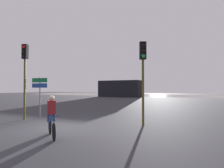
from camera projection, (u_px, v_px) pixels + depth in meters
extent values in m
plane|color=#333338|center=(57.00, 128.00, 8.26)|extent=(120.00, 120.00, 0.00)
cube|color=#9E937F|center=(169.00, 96.00, 43.35)|extent=(80.00, 16.00, 0.01)
cube|color=black|center=(120.00, 89.00, 38.25)|extent=(9.05, 4.00, 3.52)
cylinder|color=#4C4719|center=(25.00, 89.00, 10.71)|extent=(0.12, 0.12, 3.71)
cube|color=black|center=(25.00, 52.00, 10.76)|extent=(0.37, 0.32, 0.90)
cylinder|color=red|center=(24.00, 46.00, 10.63)|extent=(0.19, 0.08, 0.19)
cube|color=black|center=(23.00, 45.00, 10.62)|extent=(0.22, 0.17, 0.02)
cylinder|color=black|center=(24.00, 51.00, 10.63)|extent=(0.19, 0.08, 0.19)
cube|color=black|center=(23.00, 49.00, 10.61)|extent=(0.22, 0.17, 0.02)
cylinder|color=black|center=(24.00, 56.00, 10.62)|extent=(0.19, 0.08, 0.19)
cube|color=black|center=(23.00, 54.00, 10.60)|extent=(0.22, 0.17, 0.02)
cylinder|color=#4C4719|center=(143.00, 92.00, 8.92)|extent=(0.12, 0.12, 3.39)
cube|color=black|center=(143.00, 51.00, 8.97)|extent=(0.40, 0.36, 0.90)
cylinder|color=black|center=(143.00, 44.00, 8.84)|extent=(0.18, 0.12, 0.19)
cube|color=black|center=(144.00, 42.00, 8.82)|extent=(0.22, 0.20, 0.02)
cylinder|color=black|center=(143.00, 50.00, 8.84)|extent=(0.18, 0.12, 0.19)
cube|color=black|center=(144.00, 48.00, 8.82)|extent=(0.22, 0.20, 0.02)
cylinder|color=green|center=(143.00, 56.00, 8.83)|extent=(0.18, 0.12, 0.19)
cube|color=black|center=(144.00, 53.00, 8.81)|extent=(0.22, 0.20, 0.02)
cylinder|color=slate|center=(40.00, 98.00, 11.18)|extent=(0.08, 0.08, 2.60)
cube|color=#116038|center=(40.00, 80.00, 11.15)|extent=(1.09, 0.24, 0.28)
cube|color=navy|center=(40.00, 86.00, 11.15)|extent=(1.09, 0.24, 0.28)
cylinder|color=black|center=(54.00, 132.00, 6.29)|extent=(0.55, 0.43, 0.66)
cylinder|color=black|center=(50.00, 126.00, 7.22)|extent=(0.55, 0.43, 0.66)
cylinder|color=navy|center=(52.00, 116.00, 6.77)|extent=(0.69, 0.54, 0.04)
cylinder|color=navy|center=(51.00, 121.00, 6.89)|extent=(0.04, 0.04, 0.55)
cylinder|color=navy|center=(54.00, 116.00, 6.34)|extent=(0.30, 0.38, 0.03)
cylinder|color=navy|center=(49.00, 114.00, 6.86)|extent=(0.11, 0.11, 0.60)
cylinder|color=navy|center=(54.00, 114.00, 6.95)|extent=(0.11, 0.11, 0.60)
cube|color=maroon|center=(51.00, 107.00, 6.86)|extent=(0.34, 0.36, 0.54)
sphere|color=beige|center=(52.00, 98.00, 6.84)|extent=(0.20, 0.20, 0.20)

